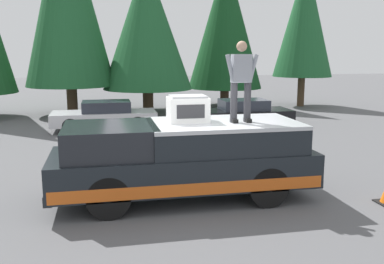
{
  "coord_description": "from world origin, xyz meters",
  "views": [
    {
      "loc": [
        -8.58,
        1.73,
        3.15
      ],
      "look_at": [
        0.71,
        -0.2,
        1.35
      ],
      "focal_mm": 40.41,
      "sensor_mm": 36.0,
      "label": 1
    }
  ],
  "objects_px": {
    "person_on_truck_bed": "(241,79)",
    "parked_car_silver": "(105,116)",
    "parked_car_black": "(242,114)",
    "pickup_truck": "(183,159)",
    "compressor_unit": "(188,109)"
  },
  "relations": [
    {
      "from": "person_on_truck_bed",
      "to": "parked_car_silver",
      "type": "bearing_deg",
      "value": 17.65
    },
    {
      "from": "person_on_truck_bed",
      "to": "parked_car_black",
      "type": "bearing_deg",
      "value": -18.52
    },
    {
      "from": "pickup_truck",
      "to": "parked_car_silver",
      "type": "distance_m",
      "value": 8.81
    },
    {
      "from": "compressor_unit",
      "to": "person_on_truck_bed",
      "type": "distance_m",
      "value": 1.28
    },
    {
      "from": "pickup_truck",
      "to": "compressor_unit",
      "type": "height_order",
      "value": "compressor_unit"
    },
    {
      "from": "parked_car_silver",
      "to": "parked_car_black",
      "type": "bearing_deg",
      "value": -95.88
    },
    {
      "from": "compressor_unit",
      "to": "parked_car_black",
      "type": "distance_m",
      "value": 8.93
    },
    {
      "from": "pickup_truck",
      "to": "compressor_unit",
      "type": "xyz_separation_m",
      "value": [
        0.15,
        -0.13,
        1.05
      ]
    },
    {
      "from": "pickup_truck",
      "to": "parked_car_silver",
      "type": "bearing_deg",
      "value": 10.4
    },
    {
      "from": "pickup_truck",
      "to": "person_on_truck_bed",
      "type": "xyz_separation_m",
      "value": [
        -0.14,
        -1.21,
        1.68
      ]
    },
    {
      "from": "pickup_truck",
      "to": "person_on_truck_bed",
      "type": "bearing_deg",
      "value": -96.44
    },
    {
      "from": "compressor_unit",
      "to": "parked_car_silver",
      "type": "height_order",
      "value": "compressor_unit"
    },
    {
      "from": "person_on_truck_bed",
      "to": "parked_car_silver",
      "type": "xyz_separation_m",
      "value": [
        8.8,
        2.8,
        -1.97
      ]
    },
    {
      "from": "pickup_truck",
      "to": "person_on_truck_bed",
      "type": "distance_m",
      "value": 2.07
    },
    {
      "from": "parked_car_black",
      "to": "parked_car_silver",
      "type": "distance_m",
      "value": 5.59
    }
  ]
}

